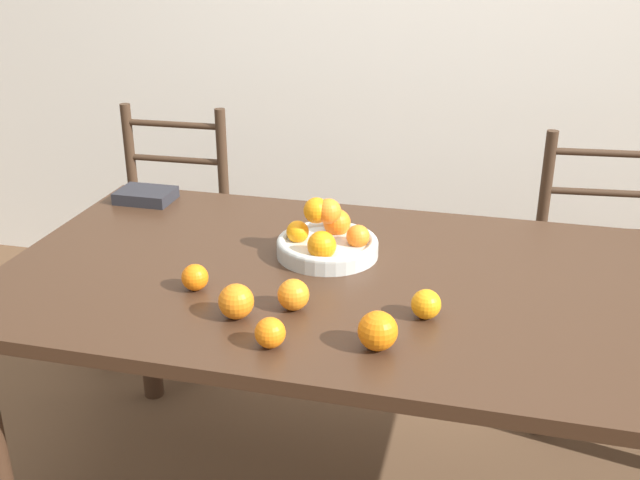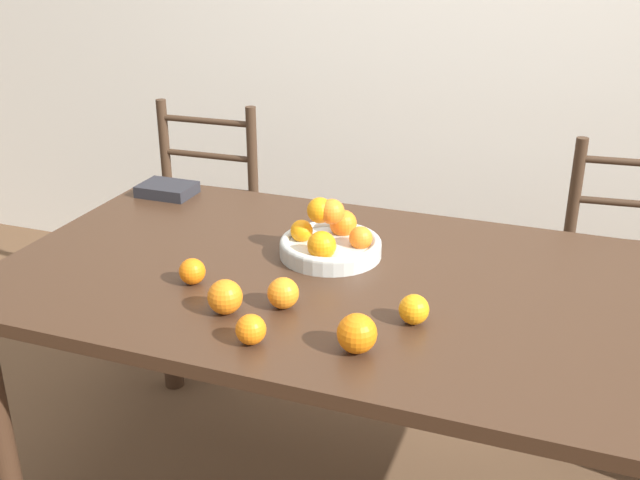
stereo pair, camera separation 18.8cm
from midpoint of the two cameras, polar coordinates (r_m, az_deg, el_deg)
name	(u,v)px [view 1 (the left image)]	position (r m, az deg, el deg)	size (l,w,h in m)	color
dining_table	(389,309)	(1.89, 2.42, -5.38)	(1.97, 0.99, 0.77)	#382316
fruit_bowl	(327,240)	(1.96, -2.18, -0.08)	(0.27, 0.27, 0.16)	#B2B7B2
orange_loose_0	(426,304)	(1.67, 4.90, -4.98)	(0.07, 0.07, 0.07)	orange
orange_loose_1	(378,331)	(1.54, 0.93, -7.03)	(0.08, 0.08, 0.08)	orange
orange_loose_2	(236,301)	(1.68, -9.61, -4.72)	(0.08, 0.08, 0.08)	orange
orange_loose_3	(293,295)	(1.70, -5.22, -4.25)	(0.07, 0.07, 0.07)	orange
orange_loose_4	(270,333)	(1.57, -7.29, -7.12)	(0.07, 0.07, 0.07)	orange
orange_loose_5	(195,277)	(1.83, -12.44, -2.87)	(0.06, 0.06, 0.06)	orange
chair_left	(167,239)	(2.95, -13.37, 0.00)	(0.43, 0.41, 0.95)	#382619
chair_right	(599,284)	(2.66, 18.63, -3.25)	(0.46, 0.44, 0.95)	#382619
book_stack	(146,195)	(2.45, -15.30, 3.25)	(0.17, 0.13, 0.04)	#232328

